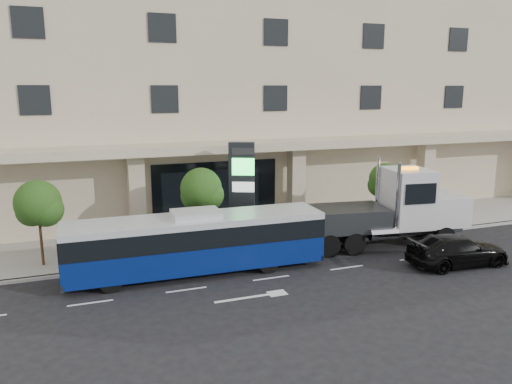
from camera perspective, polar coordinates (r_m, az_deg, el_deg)
ground at (r=24.79m, az=0.45°, el=-8.61°), size 120.00×120.00×0.00m
sidewalk at (r=29.26m, az=-2.98°, el=-5.24°), size 120.00×6.00×0.15m
curb at (r=26.54m, az=-1.07°, el=-7.04°), size 120.00×0.30×0.15m
convention_center at (r=38.08m, az=-7.89°, el=13.72°), size 60.00×17.60×20.00m
tree_left at (r=26.02m, az=-23.59°, el=-1.49°), size 2.27×2.20×4.22m
tree_mid at (r=26.64m, az=-6.23°, el=0.07°), size 2.28×2.20×4.38m
tree_right at (r=31.40m, az=14.61°, el=1.14°), size 2.10×2.00×4.04m
city_bus at (r=23.74m, az=-6.81°, el=-5.66°), size 12.14×2.80×3.06m
tow_truck at (r=28.61m, az=15.13°, el=-2.07°), size 10.70×3.83×4.84m
black_sedan at (r=26.81m, az=22.05°, el=-6.20°), size 5.34×2.42×1.52m
signage_pylon at (r=27.61m, az=-1.63°, el=0.01°), size 1.47×1.03×5.61m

